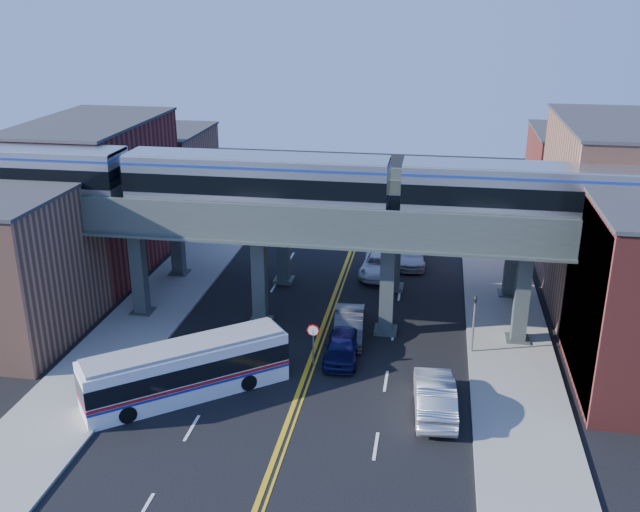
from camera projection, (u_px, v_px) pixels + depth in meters
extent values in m
plane|color=black|center=(298.00, 393.00, 37.72)|extent=(120.00, 120.00, 0.00)
cube|color=gray|center=(161.00, 301.00, 48.71)|extent=(5.00, 70.00, 0.16)
cube|color=gray|center=(506.00, 325.00, 45.17)|extent=(5.00, 70.00, 0.16)
cube|color=#95624D|center=(8.00, 266.00, 42.70)|extent=(8.00, 10.00, 9.00)
cube|color=maroon|center=(97.00, 197.00, 53.44)|extent=(8.00, 14.00, 11.00)
cube|color=#95624D|center=(162.00, 175.00, 65.97)|extent=(8.00, 10.00, 8.00)
cube|color=#95624D|center=(615.00, 214.00, 47.56)|extent=(8.00, 14.00, 12.00)
cube|color=maroon|center=(579.00, 186.00, 60.10)|extent=(8.00, 10.00, 9.00)
cube|color=teal|center=(582.00, 299.00, 37.52)|extent=(0.10, 9.50, 9.50)
cube|color=#3D4744|center=(139.00, 272.00, 45.92)|extent=(0.85, 0.85, 6.00)
cube|color=#3D4744|center=(260.00, 280.00, 44.68)|extent=(0.85, 0.85, 6.00)
cube|color=#3D4744|center=(387.00, 288.00, 43.45)|extent=(0.85, 0.85, 6.00)
cube|color=#3D4744|center=(522.00, 296.00, 42.22)|extent=(0.85, 0.85, 6.00)
cube|color=#3F4944|center=(323.00, 227.00, 42.77)|extent=(52.00, 3.60, 1.40)
cube|color=#3D4744|center=(177.00, 237.00, 52.38)|extent=(0.85, 0.85, 6.00)
cube|color=#3D4744|center=(283.00, 243.00, 51.15)|extent=(0.85, 0.85, 6.00)
cube|color=#3D4744|center=(395.00, 249.00, 49.92)|extent=(0.85, 0.85, 6.00)
cube|color=#3D4744|center=(512.00, 256.00, 48.69)|extent=(0.85, 0.85, 6.00)
cube|color=#3F4944|center=(339.00, 196.00, 49.24)|extent=(52.00, 3.60, 1.40)
cube|color=black|center=(81.00, 202.00, 44.87)|extent=(2.27, 2.27, 0.26)
cube|color=#A5A7AF|center=(3.00, 171.00, 45.02)|extent=(15.71, 3.00, 3.31)
cube|color=black|center=(3.00, 169.00, 44.96)|extent=(15.73, 3.06, 1.14)
cube|color=black|center=(178.00, 206.00, 43.87)|extent=(2.27, 2.27, 0.26)
cube|color=black|center=(340.00, 214.00, 42.32)|extent=(2.27, 2.27, 0.26)
cube|color=#A5A7AF|center=(257.00, 182.00, 42.47)|extent=(15.71, 3.00, 3.31)
cube|color=black|center=(257.00, 179.00, 42.42)|extent=(15.73, 3.06, 1.14)
cube|color=black|center=(450.00, 220.00, 41.33)|extent=(2.27, 2.27, 0.26)
cube|color=black|center=(632.00, 229.00, 39.78)|extent=(2.27, 2.27, 0.26)
cube|color=#A5A7AF|center=(543.00, 194.00, 39.93)|extent=(15.71, 3.00, 3.31)
cube|color=black|center=(543.00, 191.00, 39.88)|extent=(15.73, 3.06, 1.14)
cylinder|color=slate|center=(313.00, 348.00, 40.05)|extent=(0.09, 0.09, 2.30)
cylinder|color=red|center=(313.00, 330.00, 39.66)|extent=(0.76, 0.04, 0.76)
cylinder|color=slate|center=(473.00, 329.00, 41.29)|extent=(0.12, 0.12, 3.20)
imported|color=black|center=(476.00, 297.00, 40.57)|extent=(0.15, 0.18, 0.90)
cube|color=white|center=(186.00, 371.00, 37.13)|extent=(9.90, 8.43, 2.77)
cube|color=black|center=(186.00, 365.00, 37.00)|extent=(9.97, 8.50, 0.94)
cube|color=#B21419|center=(187.00, 376.00, 37.22)|extent=(9.96, 8.50, 0.16)
cylinder|color=black|center=(122.00, 404.00, 35.92)|extent=(2.20, 2.46, 0.89)
cylinder|color=black|center=(241.00, 373.00, 38.80)|extent=(2.20, 2.46, 0.89)
imported|color=#110F3A|center=(343.00, 345.00, 41.07)|extent=(1.99, 4.79, 1.62)
imported|color=#343437|center=(349.00, 326.00, 43.46)|extent=(2.14, 5.17, 1.66)
imported|color=silver|center=(378.00, 265.00, 53.33)|extent=(2.61, 5.28, 1.44)
imported|color=silver|center=(411.00, 255.00, 55.32)|extent=(2.40, 5.22, 1.48)
imported|color=#A0A0A4|center=(435.00, 396.00, 35.77)|extent=(2.35, 5.74, 1.85)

